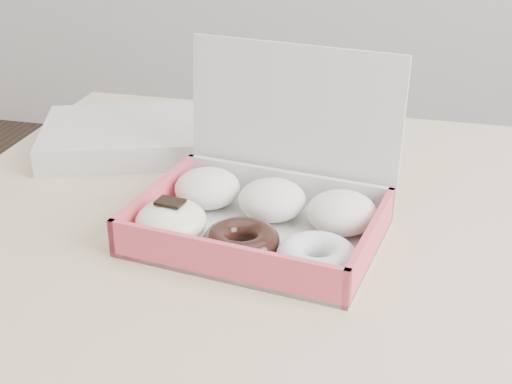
# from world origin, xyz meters

# --- Properties ---
(table) EXTENTS (1.20, 0.80, 0.75)m
(table) POSITION_xyz_m (0.00, 0.00, 0.67)
(table) COLOR tan
(table) RESTS_ON ground
(donut_box) EXTENTS (0.32, 0.28, 0.21)m
(donut_box) POSITION_xyz_m (-0.15, -0.06, 0.78)
(donut_box) COLOR silver
(donut_box) RESTS_ON table
(newspapers) EXTENTS (0.31, 0.28, 0.04)m
(newspapers) POSITION_xyz_m (-0.42, 0.15, 0.77)
(newspapers) COLOR beige
(newspapers) RESTS_ON table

